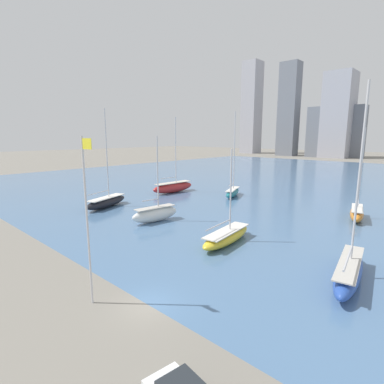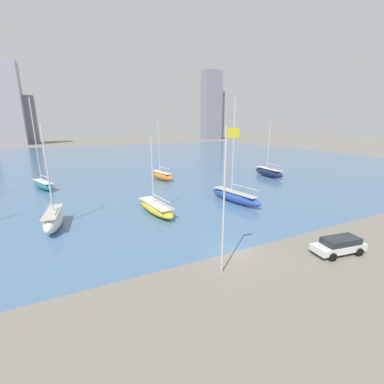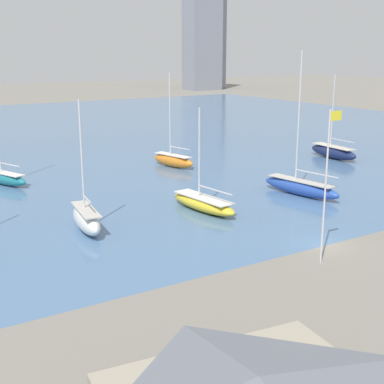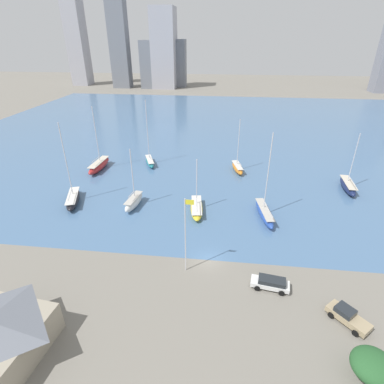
% 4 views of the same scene
% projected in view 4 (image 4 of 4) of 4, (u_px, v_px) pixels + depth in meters
% --- Properties ---
extents(ground_plane, '(500.00, 500.00, 0.00)m').
position_uv_depth(ground_plane, '(209.00, 260.00, 45.23)').
color(ground_plane, gray).
extents(harbor_water, '(180.00, 140.00, 0.00)m').
position_uv_depth(harbor_water, '(222.00, 131.00, 106.88)').
color(harbor_water, '#4C7099').
rests_on(harbor_water, ground_plane).
extents(flag_pole, '(1.24, 0.14, 11.80)m').
position_uv_depth(flag_pole, '(186.00, 234.00, 40.38)').
color(flag_pole, silver).
rests_on(flag_pole, ground_plane).
extents(yard_shrub, '(4.24, 4.24, 3.30)m').
position_uv_depth(yard_shrub, '(374.00, 367.00, 28.48)').
color(yard_shrub, '#4C3823').
rests_on(yard_shrub, ground_plane).
extents(distant_city_skyline, '(210.87, 20.54, 61.91)m').
position_uv_depth(distant_city_skyline, '(207.00, 49.00, 184.72)').
color(distant_city_skyline, '#A8A8B2').
rests_on(distant_city_skyline, ground_plane).
extents(sailboat_black, '(5.22, 9.73, 16.25)m').
position_uv_depth(sailboat_black, '(73.00, 198.00, 60.38)').
color(sailboat_black, black).
rests_on(sailboat_black, harbor_water).
extents(sailboat_blue, '(3.55, 10.47, 15.95)m').
position_uv_depth(sailboat_blue, '(264.00, 212.00, 55.53)').
color(sailboat_blue, '#284CA8').
rests_on(sailboat_blue, harbor_water).
extents(sailboat_white, '(2.78, 7.42, 11.84)m').
position_uv_depth(sailboat_white, '(134.00, 202.00, 58.89)').
color(sailboat_white, white).
rests_on(sailboat_white, harbor_water).
extents(sailboat_navy, '(2.81, 9.54, 12.57)m').
position_uv_depth(sailboat_navy, '(348.00, 186.00, 65.46)').
color(sailboat_navy, '#19234C').
rests_on(sailboat_navy, harbor_water).
extents(sailboat_teal, '(4.68, 8.25, 16.49)m').
position_uv_depth(sailboat_teal, '(150.00, 161.00, 78.54)').
color(sailboat_teal, '#1E757F').
rests_on(sailboat_teal, harbor_water).
extents(sailboat_red, '(2.86, 10.66, 15.67)m').
position_uv_depth(sailboat_red, '(99.00, 165.00, 75.38)').
color(sailboat_red, '#B72828').
rests_on(sailboat_red, harbor_water).
extents(sailboat_yellow, '(3.41, 9.38, 10.46)m').
position_uv_depth(sailboat_yellow, '(197.00, 208.00, 57.51)').
color(sailboat_yellow, yellow).
rests_on(sailboat_yellow, harbor_water).
extents(sailboat_orange, '(3.53, 7.81, 12.99)m').
position_uv_depth(sailboat_orange, '(237.00, 168.00, 74.52)').
color(sailboat_orange, orange).
rests_on(sailboat_orange, harbor_water).
extents(parked_pickup_tan, '(4.69, 4.91, 1.74)m').
position_uv_depth(parked_pickup_tan, '(347.00, 316.00, 35.12)').
color(parked_pickup_tan, tan).
rests_on(parked_pickup_tan, ground_plane).
extents(parked_wagon_white, '(5.27, 2.74, 1.60)m').
position_uv_depth(parked_wagon_white, '(271.00, 283.00, 39.84)').
color(parked_wagon_white, white).
rests_on(parked_wagon_white, ground_plane).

